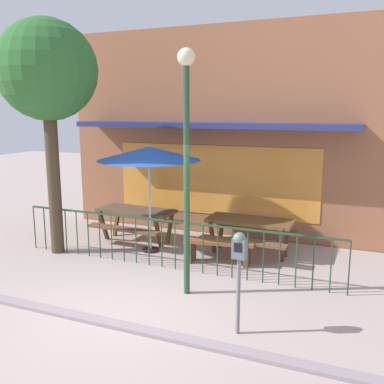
# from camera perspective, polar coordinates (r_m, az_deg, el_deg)

# --- Properties ---
(ground) EXTENTS (40.00, 40.00, 0.00)m
(ground) POSITION_cam_1_polar(r_m,az_deg,el_deg) (6.95, -10.28, -15.24)
(ground) COLOR #B29F97
(pub_storefront) EXTENTS (7.85, 1.40, 5.00)m
(pub_storefront) POSITION_cam_1_polar(r_m,az_deg,el_deg) (10.56, 3.39, 7.88)
(pub_storefront) COLOR brown
(pub_storefront) RESTS_ON ground
(patio_fence_front) EXTENTS (6.62, 0.04, 0.97)m
(patio_fence_front) POSITION_cam_1_polar(r_m,az_deg,el_deg) (8.28, -3.19, -5.81)
(patio_fence_front) COLOR #26452D
(patio_fence_front) RESTS_ON ground
(picnic_table_left) EXTENTS (1.86, 1.44, 0.79)m
(picnic_table_left) POSITION_cam_1_polar(r_m,az_deg,el_deg) (10.04, -7.44, -3.20)
(picnic_table_left) COLOR brown
(picnic_table_left) RESTS_ON ground
(picnic_table_right) EXTENTS (1.82, 1.39, 0.79)m
(picnic_table_right) POSITION_cam_1_polar(r_m,az_deg,el_deg) (9.14, 7.73, -4.62)
(picnic_table_right) COLOR brown
(picnic_table_right) RESTS_ON ground
(patio_umbrella) EXTENTS (2.18, 2.18, 2.29)m
(patio_umbrella) POSITION_cam_1_polar(r_m,az_deg,el_deg) (9.04, -5.76, 5.07)
(patio_umbrella) COLOR black
(patio_umbrella) RESTS_ON ground
(patio_bench) EXTENTS (1.43, 0.53, 0.48)m
(patio_bench) POSITION_cam_1_polar(r_m,az_deg,el_deg) (8.61, 3.62, -7.32)
(patio_bench) COLOR brown
(patio_bench) RESTS_ON ground
(parking_meter_near) EXTENTS (0.18, 0.17, 1.45)m
(parking_meter_near) POSITION_cam_1_polar(r_m,az_deg,el_deg) (5.80, 6.31, -8.49)
(parking_meter_near) COLOR slate
(parking_meter_near) RESTS_ON ground
(street_tree) EXTENTS (2.03, 2.03, 4.85)m
(street_tree) POSITION_cam_1_polar(r_m,az_deg,el_deg) (9.39, -18.76, 14.79)
(street_tree) COLOR #483926
(street_tree) RESTS_ON ground
(street_lamp) EXTENTS (0.28, 0.28, 3.97)m
(street_lamp) POSITION_cam_1_polar(r_m,az_deg,el_deg) (6.78, -0.74, 7.09)
(street_lamp) COLOR #284A2E
(street_lamp) RESTS_ON ground
(curb_edge) EXTENTS (10.99, 0.20, 0.11)m
(curb_edge) POSITION_cam_1_polar(r_m,az_deg,el_deg) (6.63, -12.34, -16.65)
(curb_edge) COLOR gray
(curb_edge) RESTS_ON ground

